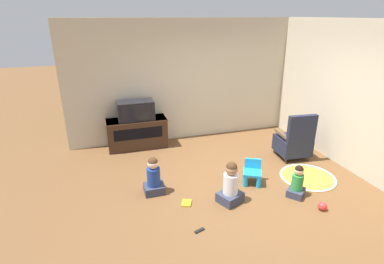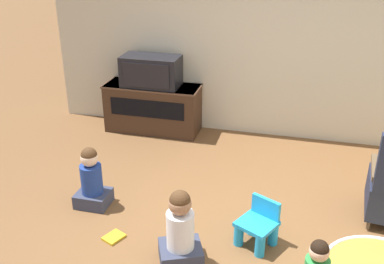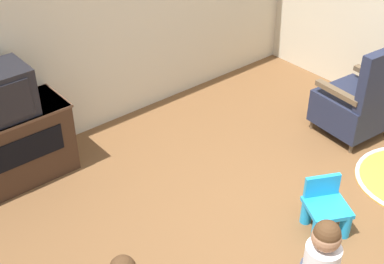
% 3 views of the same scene
% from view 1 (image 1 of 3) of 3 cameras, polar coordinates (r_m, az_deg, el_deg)
% --- Properties ---
extents(ground_plane, '(30.00, 30.00, 0.00)m').
position_cam_1_polar(ground_plane, '(5.42, 9.40, -9.90)').
color(ground_plane, brown).
extents(wall_back, '(5.33, 0.12, 2.74)m').
position_cam_1_polar(wall_back, '(6.98, -1.47, 9.70)').
color(wall_back, beige).
rests_on(wall_back, ground_plane).
extents(wall_right, '(0.12, 5.54, 2.74)m').
position_cam_1_polar(wall_right, '(6.06, 30.97, 4.77)').
color(wall_right, beige).
rests_on(wall_right, ground_plane).
extents(tv_cabinet, '(1.31, 0.49, 0.67)m').
position_cam_1_polar(tv_cabinet, '(6.75, -10.38, -0.14)').
color(tv_cabinet, '#382316').
rests_on(tv_cabinet, ground_plane).
extents(television, '(0.77, 0.42, 0.41)m').
position_cam_1_polar(television, '(6.56, -10.66, 4.06)').
color(television, black).
rests_on(television, tv_cabinet).
extents(black_armchair, '(0.66, 0.66, 1.00)m').
position_cam_1_polar(black_armchair, '(6.48, 18.88, -1.75)').
color(black_armchair, brown).
rests_on(black_armchair, ground_plane).
extents(yellow_kid_chair, '(0.42, 0.41, 0.42)m').
position_cam_1_polar(yellow_kid_chair, '(5.43, 11.41, -7.85)').
color(yellow_kid_chair, '#1E99DB').
rests_on(yellow_kid_chair, ground_plane).
extents(play_mat, '(0.99, 0.99, 0.04)m').
position_cam_1_polar(play_mat, '(5.95, 21.16, -8.03)').
color(play_mat, gold).
rests_on(play_mat, ground_plane).
extents(child_watching_left, '(0.38, 0.37, 0.56)m').
position_cam_1_polar(child_watching_left, '(5.23, 19.41, -9.12)').
color(child_watching_left, '#33384C').
rests_on(child_watching_left, ground_plane).
extents(child_watching_center, '(0.34, 0.29, 0.65)m').
position_cam_1_polar(child_watching_center, '(5.04, -7.31, -8.62)').
color(child_watching_center, '#33384C').
rests_on(child_watching_center, ground_plane).
extents(child_watching_right, '(0.45, 0.43, 0.70)m').
position_cam_1_polar(child_watching_right, '(4.81, 7.37, -9.96)').
color(child_watching_right, '#33384C').
rests_on(child_watching_right, ground_plane).
extents(toy_ball, '(0.13, 0.13, 0.13)m').
position_cam_1_polar(toy_ball, '(5.12, 23.59, -12.80)').
color(toy_ball, red).
rests_on(toy_ball, ground_plane).
extents(book, '(0.21, 0.23, 0.02)m').
position_cam_1_polar(book, '(4.88, -1.06, -13.37)').
color(book, gold).
rests_on(book, ground_plane).
extents(remote_control, '(0.16, 0.09, 0.02)m').
position_cam_1_polar(remote_control, '(4.37, 1.44, -18.25)').
color(remote_control, black).
rests_on(remote_control, ground_plane).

